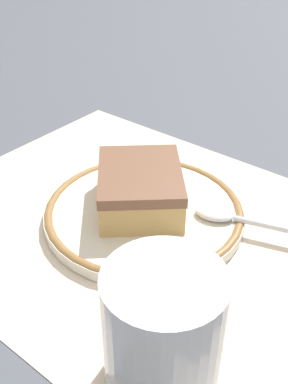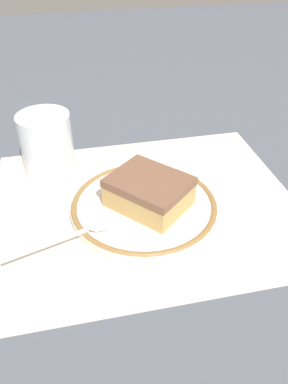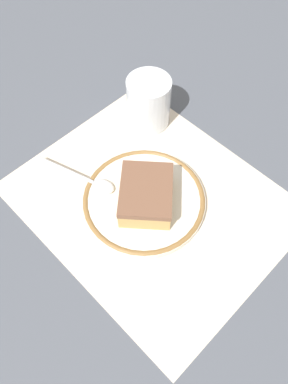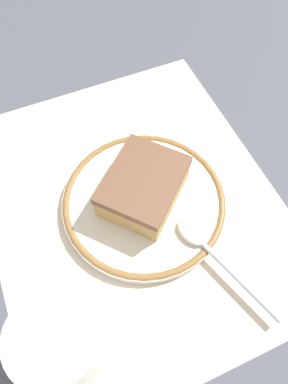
# 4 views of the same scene
# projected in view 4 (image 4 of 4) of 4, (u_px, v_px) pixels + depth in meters

# --- Properties ---
(ground_plane) EXTENTS (2.40, 2.40, 0.00)m
(ground_plane) POSITION_uv_depth(u_px,v_px,m) (133.00, 204.00, 0.44)
(ground_plane) COLOR #4C515B
(placemat) EXTENTS (0.41, 0.34, 0.00)m
(placemat) POSITION_uv_depth(u_px,v_px,m) (133.00, 203.00, 0.44)
(placemat) COLOR beige
(placemat) RESTS_ON ground_plane
(plate) EXTENTS (0.20, 0.20, 0.01)m
(plate) POSITION_uv_depth(u_px,v_px,m) (144.00, 202.00, 0.43)
(plate) COLOR silver
(plate) RESTS_ON placemat
(cake_slice) EXTENTS (0.13, 0.13, 0.04)m
(cake_slice) POSITION_uv_depth(u_px,v_px,m) (142.00, 184.00, 0.41)
(cake_slice) COLOR tan
(cake_slice) RESTS_ON plate
(spoon) EXTENTS (0.14, 0.06, 0.01)m
(spoon) POSITION_uv_depth(u_px,v_px,m) (206.00, 246.00, 0.39)
(spoon) COLOR silver
(spoon) RESTS_ON plate
(cup) EXTENTS (0.08, 0.08, 0.09)m
(cup) POSITION_uv_depth(u_px,v_px,m) (63.00, 344.00, 0.32)
(cup) COLOR silver
(cup) RESTS_ON placemat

